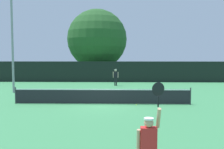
% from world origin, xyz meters
% --- Properties ---
extents(ground_plane, '(120.00, 120.00, 0.00)m').
position_xyz_m(ground_plane, '(0.00, 0.00, 0.00)').
color(ground_plane, '#387F4C').
extents(tennis_net, '(11.28, 0.08, 1.07)m').
position_xyz_m(tennis_net, '(0.00, 0.00, 0.51)').
color(tennis_net, '#232328').
rests_on(tennis_net, ground).
extents(perimeter_fence, '(30.37, 0.12, 2.44)m').
position_xyz_m(perimeter_fence, '(0.00, 14.14, 1.22)').
color(perimeter_fence, black).
rests_on(perimeter_fence, ground).
extents(player_serving, '(0.68, 0.39, 2.44)m').
position_xyz_m(player_serving, '(1.78, -10.20, 1.06)').
color(player_serving, red).
rests_on(player_serving, ground).
extents(player_receiving, '(0.57, 0.25, 1.71)m').
position_xyz_m(player_receiving, '(0.73, 10.27, 1.05)').
color(player_receiving, black).
rests_on(player_receiving, ground).
extents(tennis_ball, '(0.07, 0.07, 0.07)m').
position_xyz_m(tennis_ball, '(2.16, -0.35, 0.03)').
color(tennis_ball, '#CCE033').
rests_on(tennis_ball, ground).
extents(light_pole, '(1.18, 0.28, 8.62)m').
position_xyz_m(light_pole, '(-7.80, 4.99, 4.88)').
color(light_pole, gray).
rests_on(light_pole, ground).
extents(large_tree, '(8.03, 8.03, 9.39)m').
position_xyz_m(large_tree, '(-1.89, 18.60, 5.37)').
color(large_tree, brown).
rests_on(large_tree, ground).
extents(parked_car_near, '(2.12, 4.29, 1.69)m').
position_xyz_m(parked_car_near, '(7.09, 20.14, 0.78)').
color(parked_car_near, black).
rests_on(parked_car_near, ground).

